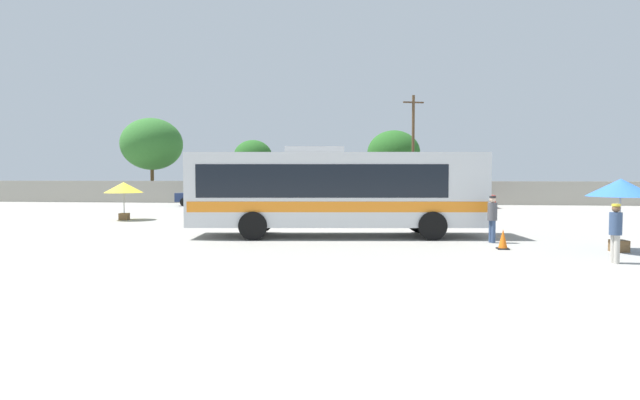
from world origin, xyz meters
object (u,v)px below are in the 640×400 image
(vendor_umbrella_near_gate_yellow, at_px, (124,188))
(parked_car_leftmost_dark_blue, at_px, (203,195))
(vendor_umbrella_secondary_blue, at_px, (621,189))
(traffic_cone_on_apron, at_px, (503,240))
(attendant_by_bus_door, at_px, (492,216))
(utility_pole_near, at_px, (413,147))
(passenger_waiting_on_apron, at_px, (616,229))
(roadside_tree_left, at_px, (152,144))
(roadside_tree_midleft, at_px, (253,157))
(parked_car_rightmost_red, at_px, (462,197))
(roadside_tree_midright, at_px, (394,153))
(parked_car_second_silver, at_px, (272,196))
(coach_bus_silver_orange, at_px, (333,189))
(parked_car_third_black, at_px, (368,196))

(vendor_umbrella_near_gate_yellow, distance_m, parked_car_leftmost_dark_blue, 12.85)
(vendor_umbrella_secondary_blue, height_order, traffic_cone_on_apron, vendor_umbrella_secondary_blue)
(attendant_by_bus_door, relative_size, traffic_cone_on_apron, 2.55)
(utility_pole_near, distance_m, traffic_cone_on_apron, 28.04)
(attendant_by_bus_door, height_order, vendor_umbrella_secondary_blue, vendor_umbrella_secondary_blue)
(passenger_waiting_on_apron, distance_m, roadside_tree_left, 41.85)
(passenger_waiting_on_apron, bearing_deg, roadside_tree_midleft, 120.12)
(passenger_waiting_on_apron, relative_size, parked_car_leftmost_dark_blue, 0.39)
(parked_car_rightmost_red, bearing_deg, utility_pole_near, 116.49)
(passenger_waiting_on_apron, relative_size, vendor_umbrella_near_gate_yellow, 0.80)
(roadside_tree_left, bearing_deg, roadside_tree_midleft, -7.94)
(parked_car_leftmost_dark_blue, height_order, roadside_tree_midleft, roadside_tree_midleft)
(vendor_umbrella_near_gate_yellow, distance_m, traffic_cone_on_apron, 19.43)
(roadside_tree_midright, distance_m, traffic_cone_on_apron, 32.68)
(attendant_by_bus_door, bearing_deg, vendor_umbrella_secondary_blue, -26.86)
(traffic_cone_on_apron, bearing_deg, parked_car_rightmost_red, 84.67)
(utility_pole_near, bearing_deg, vendor_umbrella_near_gate_yellow, -130.57)
(vendor_umbrella_secondary_blue, relative_size, parked_car_second_silver, 0.52)
(parked_car_leftmost_dark_blue, bearing_deg, coach_bus_silver_orange, -57.84)
(roadside_tree_midright, bearing_deg, vendor_umbrella_near_gate_yellow, -121.89)
(parked_car_second_silver, bearing_deg, parked_car_leftmost_dark_blue, 177.92)
(parked_car_second_silver, distance_m, parked_car_rightmost_red, 14.01)
(parked_car_second_silver, distance_m, parked_car_third_black, 7.20)
(parked_car_rightmost_red, bearing_deg, roadside_tree_left, 164.24)
(attendant_by_bus_door, xyz_separation_m, parked_car_third_black, (-4.80, 19.95, -0.12))
(roadside_tree_left, bearing_deg, traffic_cone_on_apron, -49.25)
(parked_car_second_silver, distance_m, traffic_cone_on_apron, 24.57)
(vendor_umbrella_secondary_blue, distance_m, parked_car_second_silver, 26.56)
(roadside_tree_left, bearing_deg, vendor_umbrella_near_gate_yellow, -69.07)
(attendant_by_bus_door, distance_m, roadside_tree_left, 37.38)
(roadside_tree_midleft, bearing_deg, parked_car_second_silver, -64.01)
(vendor_umbrella_near_gate_yellow, height_order, traffic_cone_on_apron, vendor_umbrella_near_gate_yellow)
(vendor_umbrella_secondary_blue, relative_size, roadside_tree_left, 0.29)
(parked_car_second_silver, xyz_separation_m, parked_car_rightmost_red, (14.01, -0.03, -0.00))
(attendant_by_bus_door, bearing_deg, parked_car_rightmost_red, 84.23)
(attendant_by_bus_door, height_order, roadside_tree_midright, roadside_tree_midright)
(parked_car_leftmost_dark_blue, distance_m, roadside_tree_midright, 18.64)
(coach_bus_silver_orange, distance_m, parked_car_rightmost_red, 20.08)
(coach_bus_silver_orange, xyz_separation_m, parked_car_leftmost_dark_blue, (-11.79, 18.75, -1.02))
(vendor_umbrella_near_gate_yellow, distance_m, parked_car_rightmost_red, 23.04)
(attendant_by_bus_door, bearing_deg, roadside_tree_midleft, 119.97)
(vendor_umbrella_near_gate_yellow, distance_m, utility_pole_near, 25.02)
(roadside_tree_left, bearing_deg, attendant_by_bus_door, -47.68)
(passenger_waiting_on_apron, bearing_deg, parked_car_third_black, 106.72)
(passenger_waiting_on_apron, relative_size, traffic_cone_on_apron, 2.48)
(coach_bus_silver_orange, distance_m, parked_car_leftmost_dark_blue, 22.17)
(vendor_umbrella_near_gate_yellow, relative_size, parked_car_third_black, 0.45)
(vendor_umbrella_secondary_blue, distance_m, roadside_tree_left, 40.87)
(coach_bus_silver_orange, distance_m, vendor_umbrella_secondary_blue, 9.59)
(vendor_umbrella_near_gate_yellow, bearing_deg, roadside_tree_left, 110.93)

